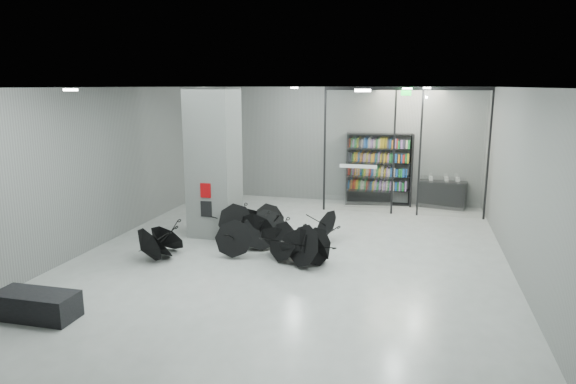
% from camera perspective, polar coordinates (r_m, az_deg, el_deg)
% --- Properties ---
extents(room, '(14.00, 14.02, 4.01)m').
position_cam_1_polar(room, '(11.10, -0.43, 5.68)').
color(room, '#949794').
rests_on(room, ground).
extents(column, '(1.20, 1.20, 4.00)m').
position_cam_1_polar(column, '(13.90, -8.31, 3.30)').
color(column, slate).
rests_on(column, ground).
extents(fire_cabinet, '(0.28, 0.04, 0.38)m').
position_cam_1_polar(fire_cabinet, '(13.45, -9.24, 0.17)').
color(fire_cabinet, '#A50A07').
rests_on(fire_cabinet, column).
extents(info_panel, '(0.30, 0.03, 0.42)m').
position_cam_1_polar(info_panel, '(13.56, -9.17, -1.90)').
color(info_panel, black).
rests_on(info_panel, column).
extents(exit_sign, '(0.30, 0.06, 0.15)m').
position_cam_1_polar(exit_sign, '(15.98, 13.12, 10.77)').
color(exit_sign, '#0CE533').
rests_on(exit_sign, room).
extents(glass_partition, '(5.06, 0.08, 4.00)m').
position_cam_1_polar(glass_partition, '(16.28, 12.84, 5.02)').
color(glass_partition, silver).
rests_on(glass_partition, ground).
extents(bench, '(1.47, 0.64, 0.47)m').
position_cam_1_polar(bench, '(10.22, -26.42, -11.31)').
color(bench, black).
rests_on(bench, ground).
extents(bookshelf, '(2.27, 0.77, 2.45)m').
position_cam_1_polar(bookshelf, '(17.69, 10.14, 2.53)').
color(bookshelf, black).
rests_on(bookshelf, ground).
extents(shop_counter, '(1.61, 0.90, 0.91)m').
position_cam_1_polar(shop_counter, '(17.85, 16.95, -0.24)').
color(shop_counter, black).
rests_on(shop_counter, ground).
extents(umbrella_cluster, '(5.02, 4.22, 1.22)m').
position_cam_1_polar(umbrella_cluster, '(12.66, -3.33, -5.36)').
color(umbrella_cluster, black).
rests_on(umbrella_cluster, ground).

